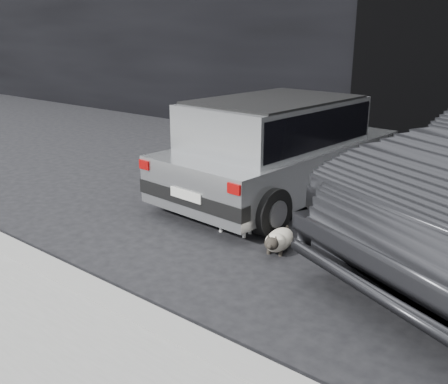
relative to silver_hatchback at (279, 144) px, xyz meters
The scene contains 5 objects.
ground 0.98m from the silver_hatchback, 58.80° to the right, with size 80.00×80.00×0.00m, color black.
curb 3.53m from the silver_hatchback, 66.95° to the right, with size 18.00×0.25×0.12m, color gray.
silver_hatchback is the anchor object (origin of this frame).
cat_siamese 1.84m from the silver_hatchback, 56.59° to the right, with size 0.35×0.69×0.25m.
cat_white 1.50m from the silver_hatchback, 74.11° to the right, with size 0.72×0.30×0.34m.
Camera 1 is at (3.02, -4.68, 2.05)m, focal length 40.00 mm.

